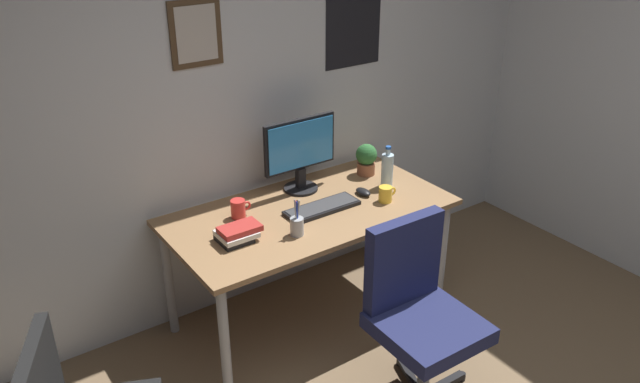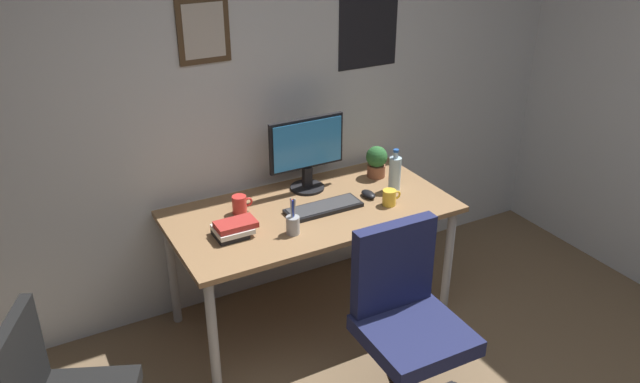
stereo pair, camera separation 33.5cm
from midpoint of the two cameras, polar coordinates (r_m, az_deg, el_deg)
wall_back at (r=3.62m, az=-3.10°, el=9.31°), size 4.40×0.10×2.60m
desk at (r=3.53m, az=1.94°, el=-2.67°), size 1.56×0.80×0.72m
office_chair at (r=3.06m, az=10.87°, el=-10.84°), size 0.55×0.57×0.95m
monitor at (r=3.62m, az=1.45°, el=3.62°), size 0.46×0.20×0.43m
keyboard at (r=3.48m, az=3.08°, el=-1.54°), size 0.43×0.15×0.03m
computer_mouse at (r=3.64m, az=7.00°, el=-0.31°), size 0.06×0.11×0.04m
water_bottle at (r=3.71m, az=9.31°, el=1.60°), size 0.07×0.07×0.25m
coffee_mug_near at (r=3.43m, az=-4.46°, el=-1.26°), size 0.12×0.08×0.10m
coffee_mug_far at (r=3.56m, az=8.96°, el=-0.60°), size 0.11×0.08×0.09m
potted_plant at (r=3.87m, az=7.57°, el=2.72°), size 0.13×0.13×0.19m
pen_cup at (r=3.23m, az=0.51°, el=-3.02°), size 0.07×0.07×0.20m
book_stack_left at (r=3.22m, az=-4.89°, el=-3.44°), size 0.21×0.16×0.08m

